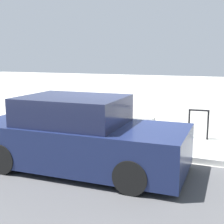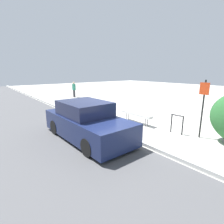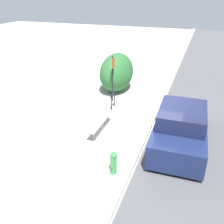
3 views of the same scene
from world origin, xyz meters
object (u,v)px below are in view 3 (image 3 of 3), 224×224
at_px(bench, 100,121).
at_px(sign_post, 113,75).
at_px(fire_hydrant, 113,162).
at_px(bike_rack, 113,99).
at_px(parked_car_near, 181,127).

relative_size(bench, sign_post, 0.83).
relative_size(bench, fire_hydrant, 2.49).
bearing_deg(sign_post, bike_rack, -158.92).
height_order(fire_hydrant, parked_car_near, parked_car_near).
bearing_deg(sign_post, parked_car_near, -127.45).
xyz_separation_m(bench, sign_post, (2.97, 0.55, 0.92)).
bearing_deg(sign_post, bench, -169.60).
bearing_deg(fire_hydrant, bench, 31.40).
relative_size(bench, bike_rack, 2.31).
bearing_deg(parked_car_near, sign_post, 51.14).
relative_size(bike_rack, fire_hydrant, 1.08).
height_order(sign_post, fire_hydrant, sign_post).
xyz_separation_m(fire_hydrant, parked_car_near, (2.42, -1.70, 0.26)).
height_order(bike_rack, sign_post, sign_post).
relative_size(bike_rack, parked_car_near, 0.20).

